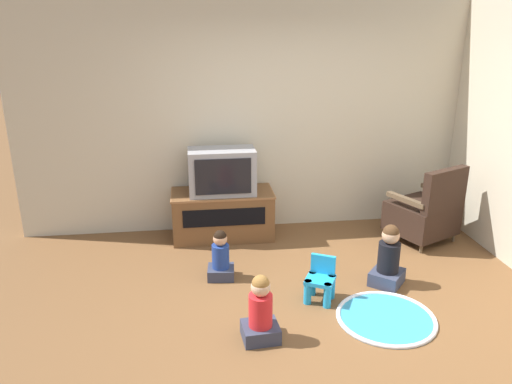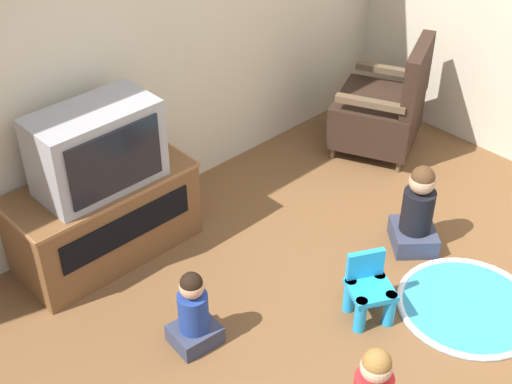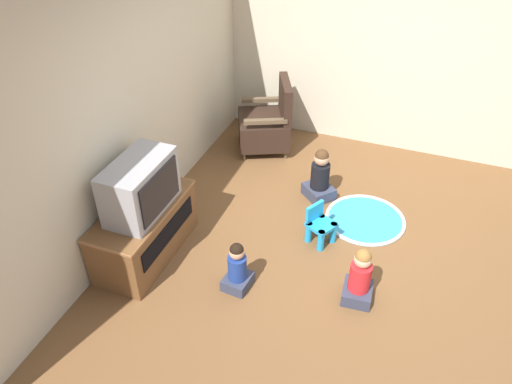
# 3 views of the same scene
# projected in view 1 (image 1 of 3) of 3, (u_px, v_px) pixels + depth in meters

# --- Properties ---
(ground_plane) EXTENTS (30.00, 30.00, 0.00)m
(ground_plane) POSITION_uv_depth(u_px,v_px,m) (312.00, 315.00, 4.35)
(ground_plane) COLOR brown
(wall_back) EXTENTS (5.37, 0.12, 2.77)m
(wall_back) POSITION_uv_depth(u_px,v_px,m) (248.00, 115.00, 5.85)
(wall_back) COLOR beige
(wall_back) RESTS_ON ground_plane
(tv_cabinet) EXTENTS (1.18, 0.54, 0.56)m
(tv_cabinet) POSITION_uv_depth(u_px,v_px,m) (223.00, 213.00, 5.84)
(tv_cabinet) COLOR brown
(tv_cabinet) RESTS_ON ground_plane
(television) EXTENTS (0.75, 0.41, 0.51)m
(television) POSITION_uv_depth(u_px,v_px,m) (222.00, 171.00, 5.63)
(television) COLOR #939399
(television) RESTS_ON tv_cabinet
(black_armchair) EXTENTS (0.85, 0.84, 0.92)m
(black_armchair) POSITION_uv_depth(u_px,v_px,m) (425.00, 213.00, 5.72)
(black_armchair) COLOR brown
(black_armchair) RESTS_ON ground_plane
(yellow_kid_chair) EXTENTS (0.33, 0.33, 0.41)m
(yellow_kid_chair) POSITION_uv_depth(u_px,v_px,m) (320.00, 282.00, 4.54)
(yellow_kid_chair) COLOR #1E99DB
(yellow_kid_chair) RESTS_ON ground_plane
(play_mat) EXTENTS (0.86, 0.86, 0.04)m
(play_mat) POSITION_uv_depth(u_px,v_px,m) (386.00, 318.00, 4.30)
(play_mat) COLOR teal
(play_mat) RESTS_ON ground_plane
(child_watching_left) EXTENTS (0.31, 0.28, 0.57)m
(child_watching_left) POSITION_uv_depth(u_px,v_px,m) (261.00, 312.00, 3.95)
(child_watching_left) COLOR #33384C
(child_watching_left) RESTS_ON ground_plane
(child_watching_center) EXTENTS (0.42, 0.42, 0.62)m
(child_watching_center) POSITION_uv_depth(u_px,v_px,m) (388.00, 259.00, 4.79)
(child_watching_center) COLOR #33384C
(child_watching_center) RESTS_ON ground_plane
(child_watching_right) EXTENTS (0.28, 0.25, 0.51)m
(child_watching_right) POSITION_uv_depth(u_px,v_px,m) (221.00, 258.00, 4.92)
(child_watching_right) COLOR #33384C
(child_watching_right) RESTS_ON ground_plane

